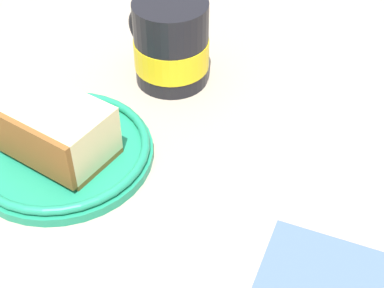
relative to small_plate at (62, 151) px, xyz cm
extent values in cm
cube|color=tan|center=(6.70, 1.25, -2.41)|extent=(124.43, 124.43, 2.93)
cylinder|color=#1E8C66|center=(0.00, 0.00, -0.44)|extent=(18.86, 18.86, 1.00)
torus|color=#1E8C66|center=(0.00, 0.00, 0.52)|extent=(18.27, 18.27, 0.91)
cube|color=brown|center=(0.00, 0.00, 0.36)|extent=(12.48, 10.27, 0.60)
cube|color=beige|center=(0.00, 0.00, 3.27)|extent=(12.48, 10.27, 5.22)
cube|color=brown|center=(-1.36, -3.45, 3.27)|extent=(10.20, 4.49, 5.22)
cylinder|color=black|center=(7.70, 16.18, 4.19)|extent=(8.78, 8.78, 10.26)
cylinder|color=yellow|center=(7.70, 16.18, 2.80)|extent=(8.96, 8.96, 3.57)
cylinder|color=#47230F|center=(7.70, 16.18, 6.86)|extent=(7.73, 7.73, 0.40)
torus|color=black|center=(3.91, 18.40, 4.19)|extent=(5.28, 3.65, 5.52)
ellipsoid|color=silver|center=(18.10, 2.32, -0.54)|extent=(3.00, 2.00, 0.80)
cylinder|color=silver|center=(24.36, 2.33, -0.69)|extent=(9.53, 0.51, 0.50)
camera|label=1|loc=(22.44, -39.14, 40.15)|focal=53.11mm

